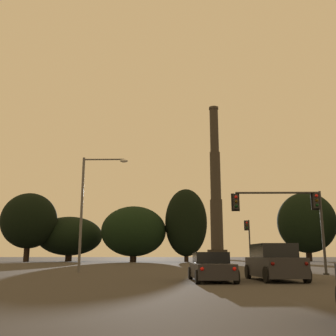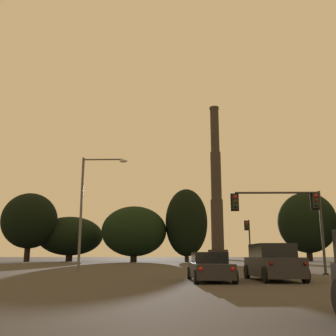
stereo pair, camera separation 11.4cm
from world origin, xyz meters
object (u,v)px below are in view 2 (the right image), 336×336
object	(u,v)px
sedan_center_lane_front	(210,268)
traffic_light_far_right	(248,235)
suv_right_lane_front	(273,263)
traffic_light_overhead_right	(290,210)
smokestack	(217,197)
street_lamp	(89,200)

from	to	relation	value
sedan_center_lane_front	traffic_light_far_right	world-z (taller)	traffic_light_far_right
traffic_light_far_right	suv_right_lane_front	bearing A→B (deg)	-97.84
suv_right_lane_front	traffic_light_far_right	world-z (taller)	traffic_light_far_right
traffic_light_overhead_right	smokestack	size ratio (longest dim) A/B	0.13
street_lamp	traffic_light_overhead_right	bearing A→B (deg)	-11.98
sedan_center_lane_front	traffic_light_overhead_right	world-z (taller)	traffic_light_overhead_right
smokestack	traffic_light_far_right	bearing A→B (deg)	-92.86
sedan_center_lane_front	street_lamp	bearing A→B (deg)	127.71
traffic_light_far_right	smokestack	xyz separation A→B (m)	(3.63, 72.76, 15.54)
suv_right_lane_front	traffic_light_far_right	bearing A→B (deg)	79.29
sedan_center_lane_front	traffic_light_far_right	xyz separation A→B (m)	(7.25, 29.22, 3.01)
suv_right_lane_front	smokestack	world-z (taller)	smokestack
traffic_light_overhead_right	street_lamp	xyz separation A→B (m)	(-14.68, 3.11, 1.14)
suv_right_lane_front	sedan_center_lane_front	bearing A→B (deg)	-172.60
smokestack	suv_right_lane_front	bearing A→B (deg)	-94.27
traffic_light_overhead_right	street_lamp	distance (m)	15.05
suv_right_lane_front	traffic_light_overhead_right	xyz separation A→B (m)	(2.85, 6.25, 3.45)
suv_right_lane_front	smokestack	size ratio (longest dim) A/B	0.10
suv_right_lane_front	smokestack	distance (m)	103.30
sedan_center_lane_front	traffic_light_far_right	size ratio (longest dim) A/B	0.85
suv_right_lane_front	street_lamp	xyz separation A→B (m)	(-11.83, 9.37, 4.58)
sedan_center_lane_front	traffic_light_far_right	distance (m)	30.26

